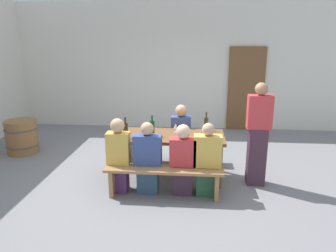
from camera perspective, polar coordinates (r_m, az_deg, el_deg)
ground_plane at (r=5.57m, az=0.00°, el=-8.97°), size 24.00×24.00×0.00m
back_wall at (r=8.40m, az=1.99°, el=10.54°), size 14.00×0.20×3.20m
wooden_door at (r=8.41m, az=13.62°, el=6.35°), size 0.90×0.06×2.10m
tasting_table at (r=5.33m, az=0.00°, el=-2.41°), size 1.84×0.83×0.75m
bench_near at (r=4.78m, az=-0.75°, el=-8.64°), size 1.74×0.30×0.45m
bench_far at (r=6.11m, az=0.58°, el=-3.24°), size 1.74×0.30×0.45m
wine_bottle_0 at (r=4.92m, az=6.90°, el=-1.43°), size 0.08×0.08×0.35m
wine_bottle_1 at (r=5.14m, az=-7.52°, el=-0.73°), size 0.08×0.08×0.34m
wine_bottle_2 at (r=5.58m, az=6.75°, el=0.43°), size 0.07×0.07×0.32m
wine_bottle_3 at (r=5.25m, az=-2.81°, el=-0.30°), size 0.08×0.08×0.33m
wine_glass_0 at (r=5.43m, az=1.38°, el=-0.04°), size 0.07×0.07×0.15m
wine_glass_1 at (r=5.17m, az=-3.77°, el=-0.85°), size 0.06×0.06×0.15m
wine_glass_2 at (r=4.98m, az=5.81°, el=-1.30°), size 0.08×0.08×0.17m
seated_guest_near_0 at (r=4.95m, az=-8.72°, el=-5.34°), size 0.34×0.24×1.15m
seated_guest_near_1 at (r=4.88m, az=-3.61°, el=-6.01°), size 0.42×0.24×1.10m
seated_guest_near_2 at (r=4.84m, az=2.64°, el=-6.25°), size 0.39×0.24×1.08m
seated_guest_near_3 at (r=4.84m, az=6.95°, el=-6.29°), size 0.41×0.24×1.11m
seated_guest_far_0 at (r=5.89m, az=2.29°, el=-1.87°), size 0.35×0.24×1.14m
standing_host at (r=5.25m, az=15.60°, el=-1.80°), size 0.37×0.24×1.65m
wine_barrel at (r=7.25m, az=-24.45°, el=-1.71°), size 0.65×0.65×0.69m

